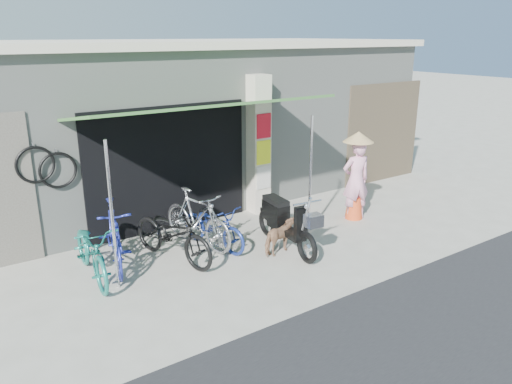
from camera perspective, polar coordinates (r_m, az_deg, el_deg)
ground at (r=8.98m, az=4.72°, el=-7.47°), size 80.00×80.00×0.00m
bicycle_shop at (r=12.64m, az=-9.96°, el=8.40°), size 12.30×5.30×3.66m
shop_pillar at (r=10.85m, az=0.23°, el=5.37°), size 0.42×0.44×3.00m
awning at (r=9.07m, az=-6.00°, el=9.37°), size 4.60×1.88×2.72m
neighbour_right at (r=13.74m, az=14.32°, el=6.58°), size 2.60×0.06×2.60m
bike_teal at (r=8.46m, az=-18.28°, el=-6.39°), size 0.76×1.89×0.97m
bike_blue at (r=8.76m, az=-15.87°, el=-4.79°), size 0.96×1.94×1.12m
bike_black at (r=8.77m, az=-9.47°, el=-4.69°), size 1.16×2.03×1.01m
bike_silver at (r=9.29m, az=-6.75°, el=-3.02°), size 0.88×1.88×1.09m
bike_navy at (r=9.25m, az=-4.85°, el=-3.90°), size 0.90×1.68×0.84m
street_dog at (r=9.01m, az=2.96°, el=-5.15°), size 0.82×0.54×0.64m
moped at (r=9.18m, az=3.30°, el=-3.44°), size 0.56×1.96×1.11m
nun at (r=10.72m, az=11.36°, el=1.72°), size 0.71×0.64×1.89m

